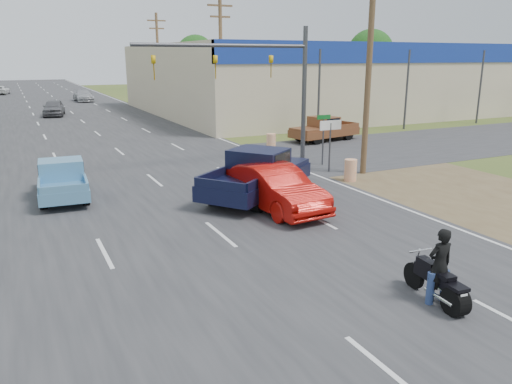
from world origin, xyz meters
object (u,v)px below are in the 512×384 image
blue_pickup (62,178)px  distant_car_silver (83,96)px  brown_pickup (323,129)px  distant_car_white (1,90)px  rider (439,269)px  red_convertible (275,188)px  navy_pickup (259,173)px  distant_car_grey (54,108)px  motorcycle (439,285)px

blue_pickup → distant_car_silver: size_ratio=0.96×
brown_pickup → distant_car_white: 60.40m
rider → distant_car_silver: 59.53m
distant_car_silver → rider: bearing=-91.4°
red_convertible → navy_pickup: 1.92m
red_convertible → distant_car_silver: (0.09, 51.48, -0.10)m
distant_car_grey → red_convertible: bearing=-73.4°
navy_pickup → brown_pickup: size_ratio=1.17×
red_convertible → blue_pickup: bearing=137.5°
navy_pickup → brown_pickup: bearing=99.7°
motorcycle → distant_car_white: distant_car_white is taller
red_convertible → distant_car_grey: size_ratio=1.10×
blue_pickup → navy_pickup: size_ratio=0.78×
rider → brown_pickup: bearing=-111.4°
distant_car_grey → navy_pickup: bearing=-72.6°
distant_car_grey → distant_car_silver: size_ratio=0.91×
distant_car_grey → distant_car_white: size_ratio=1.01×
rider → brown_pickup: 22.89m
navy_pickup → distant_car_silver: bearing=143.6°
rider → blue_pickup: rider is taller
distant_car_silver → blue_pickup: bearing=-99.7°
navy_pickup → distant_car_white: size_ratio=1.36×
rider → distant_car_white: 78.07m
distant_car_white → motorcycle: bearing=105.3°
red_convertible → navy_pickup: (0.28, 1.90, 0.17)m
navy_pickup → blue_pickup: bearing=-151.8°
rider → motorcycle: bearing=90.0°
motorcycle → brown_pickup: 22.94m
distant_car_grey → distant_car_silver: (4.74, 15.51, -0.05)m
motorcycle → distant_car_grey: distant_car_grey is taller
blue_pickup → distant_car_white: (-2.48, 64.21, -0.16)m
blue_pickup → distant_car_white: blue_pickup is taller
red_convertible → distant_car_grey: 36.27m
rider → brown_pickup: (10.38, 20.40, -0.03)m
motorcycle → distant_car_silver: 59.58m
red_convertible → rider: bearing=-95.6°
blue_pickup → rider: bearing=-59.3°
distant_car_grey → distant_car_white: 33.83m
motorcycle → rider: rider is taller
navy_pickup → rider: bearing=-38.8°
motorcycle → blue_pickup: blue_pickup is taller
motorcycle → rider: 0.39m
rider → distant_car_silver: (0.18, 59.53, -0.13)m
navy_pickup → distant_car_grey: size_ratio=1.35×
blue_pickup → distant_car_white: size_ratio=1.06×
rider → distant_car_silver: rider is taller
blue_pickup → navy_pickup: (7.13, -3.37, 0.21)m
blue_pickup → brown_pickup: bearing=26.3°
red_convertible → motorcycle: (-0.10, -8.10, -0.35)m
red_convertible → brown_pickup: 16.08m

